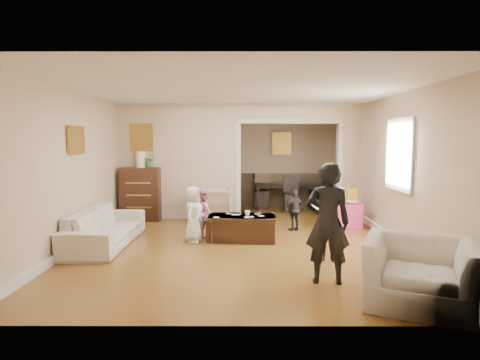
{
  "coord_description": "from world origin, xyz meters",
  "views": [
    {
      "loc": [
        0.02,
        -7.2,
        1.81
      ],
      "look_at": [
        0.0,
        0.2,
        1.05
      ],
      "focal_mm": 29.79,
      "sensor_mm": 36.0,
      "label": 1
    }
  ],
  "objects_px": {
    "play_table": "(347,215)",
    "dining_table": "(289,195)",
    "cyan_cup": "(344,201)",
    "child_kneel_b": "(204,212)",
    "armchair_front": "(419,273)",
    "coffee_table": "(242,228)",
    "coffee_cup": "(247,213)",
    "child_kneel_a": "(193,214)",
    "sofa": "(106,227)",
    "table_lamp": "(141,159)",
    "dresser": "(141,194)",
    "adult_person": "(327,223)",
    "armchair_back": "(211,204)",
    "child_toddler": "(295,210)"
  },
  "relations": [
    {
      "from": "dining_table",
      "to": "adult_person",
      "type": "distance_m",
      "value": 5.63
    },
    {
      "from": "cyan_cup",
      "to": "dresser",
      "type": "bearing_deg",
      "value": 170.47
    },
    {
      "from": "sofa",
      "to": "armchair_back",
      "type": "bearing_deg",
      "value": -39.89
    },
    {
      "from": "cyan_cup",
      "to": "child_kneel_b",
      "type": "xyz_separation_m",
      "value": [
        -2.8,
        -0.78,
        -0.09
      ]
    },
    {
      "from": "table_lamp",
      "to": "child_kneel_a",
      "type": "distance_m",
      "value": 2.56
    },
    {
      "from": "cyan_cup",
      "to": "child_kneel_b",
      "type": "distance_m",
      "value": 2.91
    },
    {
      "from": "adult_person",
      "to": "child_toddler",
      "type": "xyz_separation_m",
      "value": [
        -0.02,
        2.89,
        -0.35
      ]
    },
    {
      "from": "armchair_back",
      "to": "child_kneel_b",
      "type": "height_order",
      "value": "child_kneel_b"
    },
    {
      "from": "armchair_back",
      "to": "coffee_table",
      "type": "height_order",
      "value": "armchair_back"
    },
    {
      "from": "cyan_cup",
      "to": "child_toddler",
      "type": "xyz_separation_m",
      "value": [
        -1.05,
        -0.33,
        -0.12
      ]
    },
    {
      "from": "table_lamp",
      "to": "coffee_table",
      "type": "distance_m",
      "value": 3.11
    },
    {
      "from": "table_lamp",
      "to": "coffee_cup",
      "type": "bearing_deg",
      "value": -38.45
    },
    {
      "from": "sofa",
      "to": "dining_table",
      "type": "distance_m",
      "value": 5.24
    },
    {
      "from": "dresser",
      "to": "coffee_table",
      "type": "relative_size",
      "value": 0.99
    },
    {
      "from": "sofa",
      "to": "cyan_cup",
      "type": "xyz_separation_m",
      "value": [
        4.43,
        1.43,
        0.22
      ]
    },
    {
      "from": "coffee_cup",
      "to": "play_table",
      "type": "xyz_separation_m",
      "value": [
        2.1,
        1.18,
        -0.25
      ]
    },
    {
      "from": "adult_person",
      "to": "armchair_back",
      "type": "bearing_deg",
      "value": -60.89
    },
    {
      "from": "dresser",
      "to": "coffee_cup",
      "type": "distance_m",
      "value": 3.0
    },
    {
      "from": "coffee_cup",
      "to": "cyan_cup",
      "type": "relative_size",
      "value": 1.26
    },
    {
      "from": "dresser",
      "to": "coffee_table",
      "type": "bearing_deg",
      "value": -38.91
    },
    {
      "from": "armchair_front",
      "to": "child_kneel_b",
      "type": "bearing_deg",
      "value": 154.46
    },
    {
      "from": "sofa",
      "to": "coffee_table",
      "type": "height_order",
      "value": "sofa"
    },
    {
      "from": "armchair_back",
      "to": "cyan_cup",
      "type": "bearing_deg",
      "value": 163.13
    },
    {
      "from": "armchair_front",
      "to": "table_lamp",
      "type": "bearing_deg",
      "value": 156.37
    },
    {
      "from": "play_table",
      "to": "child_kneel_a",
      "type": "relative_size",
      "value": 0.52
    },
    {
      "from": "armchair_back",
      "to": "adult_person",
      "type": "height_order",
      "value": "adult_person"
    },
    {
      "from": "dresser",
      "to": "child_kneel_b",
      "type": "bearing_deg",
      "value": -44.37
    },
    {
      "from": "coffee_table",
      "to": "child_kneel_b",
      "type": "height_order",
      "value": "child_kneel_b"
    },
    {
      "from": "coffee_cup",
      "to": "cyan_cup",
      "type": "xyz_separation_m",
      "value": [
        2.0,
        1.13,
        0.04
      ]
    },
    {
      "from": "armchair_back",
      "to": "coffee_table",
      "type": "distance_m",
      "value": 1.76
    },
    {
      "from": "coffee_cup",
      "to": "child_kneel_a",
      "type": "bearing_deg",
      "value": -173.99
    },
    {
      "from": "child_kneel_a",
      "to": "play_table",
      "type": "bearing_deg",
      "value": -52.6
    },
    {
      "from": "table_lamp",
      "to": "armchair_front",
      "type": "bearing_deg",
      "value": -47.96
    },
    {
      "from": "adult_person",
      "to": "armchair_front",
      "type": "bearing_deg",
      "value": 145.91
    },
    {
      "from": "child_kneel_a",
      "to": "armchair_front",
      "type": "bearing_deg",
      "value": -119.27
    },
    {
      "from": "child_kneel_b",
      "to": "armchair_front",
      "type": "bearing_deg",
      "value": -155.3
    },
    {
      "from": "dresser",
      "to": "armchair_front",
      "type": "bearing_deg",
      "value": -47.96
    },
    {
      "from": "dining_table",
      "to": "armchair_front",
      "type": "bearing_deg",
      "value": -83.91
    },
    {
      "from": "coffee_cup",
      "to": "play_table",
      "type": "relative_size",
      "value": 0.2
    },
    {
      "from": "play_table",
      "to": "adult_person",
      "type": "distance_m",
      "value": 3.5
    },
    {
      "from": "armchair_front",
      "to": "coffee_table",
      "type": "height_order",
      "value": "armchair_front"
    },
    {
      "from": "sofa",
      "to": "child_kneel_a",
      "type": "bearing_deg",
      "value": -82.14
    },
    {
      "from": "child_kneel_b",
      "to": "child_kneel_a",
      "type": "bearing_deg",
      "value": 146.13
    },
    {
      "from": "play_table",
      "to": "dining_table",
      "type": "bearing_deg",
      "value": 111.97
    },
    {
      "from": "armchair_front",
      "to": "child_kneel_a",
      "type": "bearing_deg",
      "value": 160.5
    },
    {
      "from": "play_table",
      "to": "cyan_cup",
      "type": "height_order",
      "value": "cyan_cup"
    },
    {
      "from": "dresser",
      "to": "child_kneel_a",
      "type": "relative_size",
      "value": 1.2
    },
    {
      "from": "adult_person",
      "to": "child_toddler",
      "type": "bearing_deg",
      "value": -85.38
    },
    {
      "from": "table_lamp",
      "to": "adult_person",
      "type": "distance_m",
      "value": 5.19
    },
    {
      "from": "coffee_table",
      "to": "cyan_cup",
      "type": "relative_size",
      "value": 14.97
    }
  ]
}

